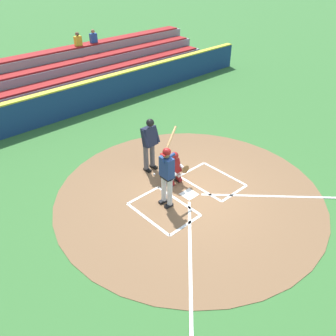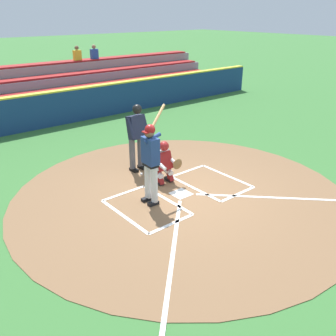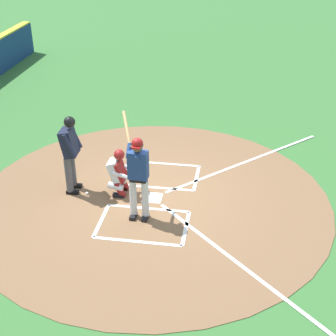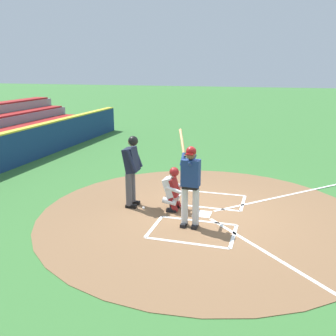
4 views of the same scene
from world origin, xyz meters
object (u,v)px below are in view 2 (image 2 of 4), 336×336
Objects in this scene: plate_umpire at (137,133)px; baseball at (141,174)px; batter at (151,158)px; catcher at (164,161)px.

baseball is at bearing 69.20° from plate_umpire.
batter reaches higher than plate_umpire.
plate_umpire is at bearing -110.80° from baseball.
batter reaches higher than baseball.
batter reaches higher than catcher.
catcher is at bearing 92.88° from plate_umpire.
catcher is (-0.89, -0.63, -0.51)m from batter.
baseball is at bearing -75.88° from catcher.
plate_umpire reaches higher than baseball.
batter is at bearing 64.13° from plate_umpire.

